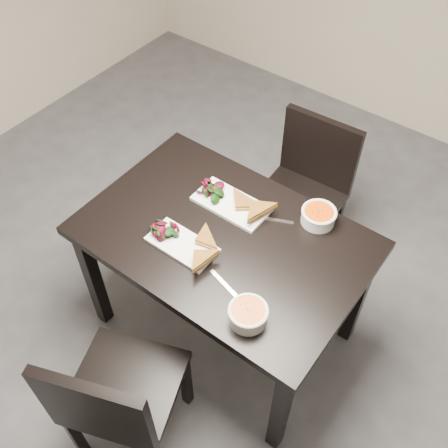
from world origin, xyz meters
name	(u,v)px	position (x,y,z in m)	size (l,w,h in m)	color
ground	(221,404)	(0.00, 0.00, 0.00)	(5.00, 5.00, 0.00)	#47474C
room_shell	(218,62)	(0.00, 0.00, 1.83)	(5.02, 5.02, 2.81)	beige
table	(224,249)	(-0.25, 0.35, 0.65)	(1.20, 0.80, 0.75)	black
chair_near	(116,399)	(-0.22, -0.38, 0.48)	(0.54, 0.54, 0.85)	black
chair_far	(306,185)	(-0.23, 1.06, 0.48)	(0.44, 0.44, 0.85)	black
plate_near	(182,245)	(-0.35, 0.20, 0.76)	(0.29, 0.15, 0.01)	white
sandwich_near	(196,245)	(-0.29, 0.22, 0.79)	(0.15, 0.11, 0.05)	#A26A21
salad_near	(163,229)	(-0.45, 0.20, 0.78)	(0.09, 0.08, 0.04)	black
soup_bowl_near	(248,314)	(0.07, 0.08, 0.79)	(0.15, 0.15, 0.07)	white
cutlery_near	(225,285)	(-0.09, 0.15, 0.75)	(0.18, 0.02, 0.00)	silver
plate_far	(231,204)	(-0.32, 0.51, 0.76)	(0.34, 0.17, 0.02)	white
sandwich_far	(241,207)	(-0.26, 0.49, 0.79)	(0.17, 0.13, 0.05)	#A26A21
salad_far	(213,189)	(-0.42, 0.51, 0.79)	(0.11, 0.09, 0.05)	black
soup_bowl_far	(319,215)	(0.03, 0.65, 0.79)	(0.15, 0.15, 0.07)	white
cutlery_far	(273,220)	(-0.13, 0.55, 0.75)	(0.18, 0.02, 0.00)	silver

